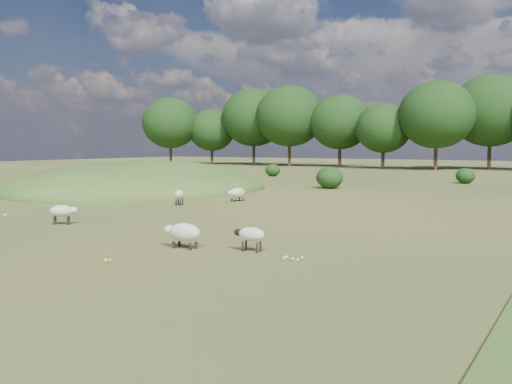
% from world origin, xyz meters
% --- Properties ---
extents(ground, '(160.00, 160.00, 0.00)m').
position_xyz_m(ground, '(0.00, 20.00, 0.00)').
color(ground, '#314816').
rests_on(ground, ground).
extents(mound, '(16.00, 20.00, 4.00)m').
position_xyz_m(mound, '(-12.00, 12.00, 0.00)').
color(mound, '#33561E').
rests_on(mound, ground).
extents(treeline, '(96.28, 14.66, 11.70)m').
position_xyz_m(treeline, '(-1.06, 55.44, 6.57)').
color(treeline, black).
rests_on(treeline, ground).
extents(shrubs, '(19.77, 13.23, 1.56)m').
position_xyz_m(shrubs, '(-2.08, 24.87, 0.70)').
color(shrubs, black).
rests_on(shrubs, ground).
extents(sheep_0, '(0.73, 1.33, 0.75)m').
position_xyz_m(sheep_0, '(-1.85, 8.40, 0.47)').
color(sheep_0, beige).
rests_on(sheep_0, ground).
extents(sheep_1, '(1.32, 0.60, 0.77)m').
position_xyz_m(sheep_1, '(4.44, -4.23, 0.48)').
color(sheep_1, beige).
rests_on(sheep_1, ground).
extents(sheep_2, '(1.05, 0.88, 0.76)m').
position_xyz_m(sheep_2, '(-2.74, -2.64, 0.53)').
color(sheep_2, beige).
rests_on(sheep_2, ground).
extents(sheep_3, '(1.00, 0.48, 0.72)m').
position_xyz_m(sheep_3, '(6.42, -3.63, 0.50)').
color(sheep_3, beige).
rests_on(sheep_3, ground).
extents(sheep_5, '(0.80, 1.10, 0.77)m').
position_xyz_m(sheep_5, '(-3.34, 5.29, 0.54)').
color(sheep_5, beige).
rests_on(sheep_5, ground).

